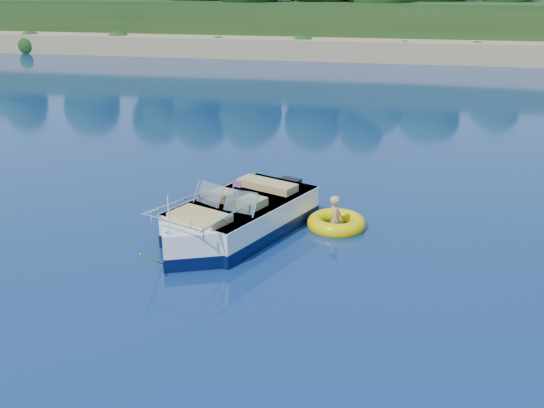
# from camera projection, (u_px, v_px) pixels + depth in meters

# --- Properties ---
(ground) EXTENTS (160.00, 160.00, 0.00)m
(ground) POSITION_uv_depth(u_px,v_px,m) (301.00, 273.00, 12.86)
(ground) COLOR #0B214F
(ground) RESTS_ON ground
(shoreline) EXTENTS (170.00, 59.00, 6.00)m
(shoreline) POSITION_uv_depth(u_px,v_px,m) (392.00, 22.00, 70.86)
(shoreline) COLOR tan
(shoreline) RESTS_ON ground
(motorboat) EXTENTS (3.38, 5.39, 1.90)m
(motorboat) POSITION_uv_depth(u_px,v_px,m) (234.00, 222.00, 14.55)
(motorboat) COLOR white
(motorboat) RESTS_ON ground
(tow_tube) EXTENTS (1.68, 1.68, 0.39)m
(tow_tube) POSITION_uv_depth(u_px,v_px,m) (336.00, 223.00, 15.19)
(tow_tube) COLOR #EECC00
(tow_tube) RESTS_ON ground
(boy) EXTENTS (0.38, 0.74, 1.40)m
(boy) POSITION_uv_depth(u_px,v_px,m) (335.00, 228.00, 15.16)
(boy) COLOR tan
(boy) RESTS_ON ground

